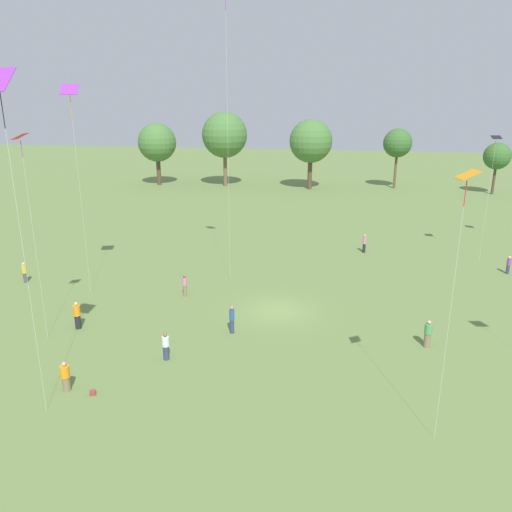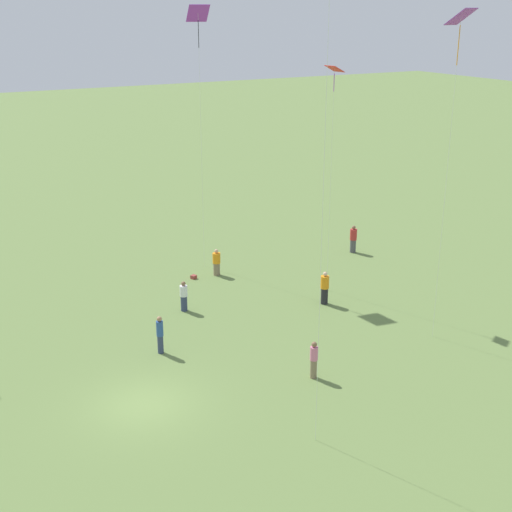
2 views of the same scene
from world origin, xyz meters
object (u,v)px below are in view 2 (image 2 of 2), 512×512
(kite_2, at_px, (460,29))
(person_9, at_px, (325,288))
(person_4, at_px, (314,360))
(person_6, at_px, (184,296))
(person_3, at_px, (353,239))
(kite_5, at_px, (198,22))
(kite_8, at_px, (334,81))
(person_2, at_px, (217,263))
(person_0, at_px, (160,334))
(picnic_bag_0, at_px, (194,277))

(kite_2, bearing_deg, person_9, -41.98)
(person_4, bearing_deg, person_6, 9.18)
(person_3, xyz_separation_m, person_9, (6.55, 6.26, 0.01))
(person_4, bearing_deg, kite_5, -9.86)
(person_6, distance_m, person_9, 7.61)
(person_6, xyz_separation_m, kite_5, (-3.91, -5.78, 13.68))
(person_9, distance_m, kite_5, 16.40)
(person_6, relative_size, kite_8, 0.13)
(person_2, relative_size, person_4, 0.95)
(kite_5, bearing_deg, person_0, 108.46)
(person_2, relative_size, kite_2, 0.11)
(person_4, distance_m, kite_5, 20.53)
(person_6, bearing_deg, kite_8, -161.32)
(kite_8, bearing_deg, kite_2, -135.61)
(kite_2, bearing_deg, person_3, -82.23)
(kite_2, distance_m, kite_8, 8.10)
(person_0, relative_size, picnic_bag_0, 4.75)
(person_6, bearing_deg, picnic_bag_0, -92.96)
(person_2, xyz_separation_m, kite_5, (-0.03, -1.80, 13.71))
(person_0, bearing_deg, person_4, -43.46)
(person_4, distance_m, kite_8, 14.93)
(person_0, bearing_deg, kite_8, 18.06)
(person_6, xyz_separation_m, kite_2, (-9.38, 8.83, 13.58))
(person_0, height_order, person_2, person_0)
(person_0, distance_m, person_9, 10.06)
(person_4, height_order, picnic_bag_0, person_4)
(person_6, distance_m, kite_2, 18.72)
(person_6, xyz_separation_m, person_9, (-7.05, 2.84, 0.09))
(kite_2, bearing_deg, picnic_bag_0, -34.87)
(kite_5, bearing_deg, person_6, 109.45)
(person_9, distance_m, kite_2, 14.94)
(person_3, distance_m, kite_2, 18.71)
(person_0, bearing_deg, picnic_bag_0, 61.05)
(person_4, xyz_separation_m, person_9, (-5.09, -6.60, 0.04))
(person_3, bearing_deg, person_6, -144.78)
(kite_2, distance_m, kite_5, 15.61)
(person_6, bearing_deg, kite_5, -96.56)
(kite_2, bearing_deg, kite_8, -55.04)
(person_2, distance_m, kite_5, 13.82)
(kite_5, bearing_deg, person_3, -140.21)
(person_0, height_order, kite_2, kite_2)
(kite_5, xyz_separation_m, kite_8, (-4.38, 7.07, -2.85))
(person_3, height_order, kite_2, kite_2)
(kite_2, height_order, picnic_bag_0, kite_2)
(person_0, xyz_separation_m, person_9, (-10.00, -1.14, -0.04))
(person_9, bearing_deg, kite_5, 22.85)
(kite_5, bearing_deg, person_9, 163.53)
(person_3, bearing_deg, kite_2, -87.91)
(person_0, height_order, person_3, person_0)
(person_0, bearing_deg, person_3, 28.67)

